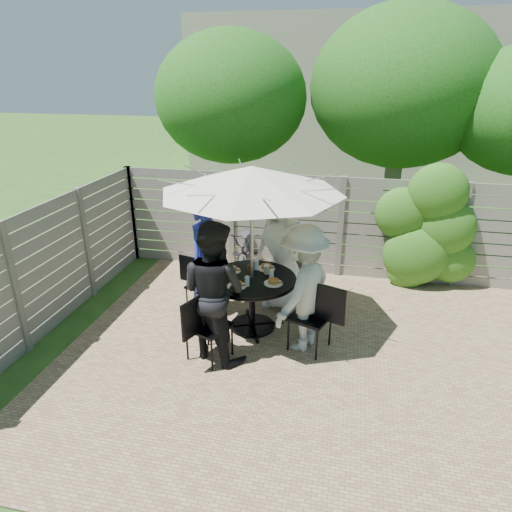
% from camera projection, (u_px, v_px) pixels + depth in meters
% --- Properties ---
extents(backyard_envelope, '(60.00, 60.00, 5.00)m').
position_uv_depth(backyard_envelope, '(357.00, 101.00, 14.02)').
color(backyard_envelope, '#274B17').
rests_on(backyard_envelope, ground).
extents(patio_table, '(1.64, 1.64, 0.82)m').
position_uv_depth(patio_table, '(252.00, 293.00, 6.53)').
color(patio_table, black).
rests_on(patio_table, ground).
extents(umbrella, '(3.24, 3.24, 2.39)m').
position_uv_depth(umbrella, '(252.00, 179.00, 5.90)').
color(umbrella, silver).
rests_on(umbrella, ground).
extents(chair_back, '(0.56, 0.65, 0.86)m').
position_uv_depth(chair_back, '(287.00, 288.00, 7.38)').
color(chair_back, black).
rests_on(chair_back, ground).
extents(person_back, '(1.11, 0.94, 1.94)m').
position_uv_depth(person_back, '(283.00, 250.00, 7.01)').
color(person_back, white).
rests_on(person_back, ground).
extents(chair_left, '(0.66, 0.51, 0.86)m').
position_uv_depth(chair_left, '(202.00, 294.00, 7.16)').
color(chair_left, black).
rests_on(chair_left, ground).
extents(person_left, '(0.66, 0.78, 1.83)m').
position_uv_depth(person_left, '(207.00, 258.00, 6.84)').
color(person_left, '#2632A8').
rests_on(person_left, ground).
extents(chair_front, '(0.63, 0.76, 1.00)m').
position_uv_depth(chair_front, '(209.00, 340.00, 5.90)').
color(chair_front, black).
rests_on(chair_front, ground).
extents(person_front, '(1.12, 1.01, 1.88)m').
position_uv_depth(person_front, '(214.00, 291.00, 5.76)').
color(person_front, black).
rests_on(person_front, ground).
extents(chair_right, '(0.77, 0.62, 1.01)m').
position_uv_depth(chair_right, '(311.00, 330.00, 6.12)').
color(chair_right, black).
rests_on(chair_right, ground).
extents(person_right, '(1.04, 1.29, 1.75)m').
position_uv_depth(person_right, '(303.00, 289.00, 5.97)').
color(person_right, '#AEB0AB').
rests_on(person_right, ground).
extents(plate_back, '(0.26, 0.26, 0.06)m').
position_uv_depth(plate_back, '(266.00, 267.00, 6.70)').
color(plate_back, white).
rests_on(plate_back, patio_table).
extents(plate_left, '(0.26, 0.26, 0.06)m').
position_uv_depth(plate_left, '(232.00, 270.00, 6.62)').
color(plate_left, white).
rests_on(plate_left, patio_table).
extents(plate_front, '(0.26, 0.26, 0.06)m').
position_uv_depth(plate_front, '(237.00, 285.00, 6.15)').
color(plate_front, white).
rests_on(plate_front, patio_table).
extents(plate_right, '(0.26, 0.26, 0.06)m').
position_uv_depth(plate_right, '(273.00, 282.00, 6.24)').
color(plate_right, white).
rests_on(plate_right, patio_table).
extents(glass_back, '(0.07, 0.07, 0.14)m').
position_uv_depth(glass_back, '(256.00, 265.00, 6.66)').
color(glass_back, silver).
rests_on(glass_back, patio_table).
extents(glass_left, '(0.07, 0.07, 0.14)m').
position_uv_depth(glass_left, '(233.00, 271.00, 6.47)').
color(glass_left, silver).
rests_on(glass_left, patio_table).
extents(glass_front, '(0.07, 0.07, 0.14)m').
position_uv_depth(glass_front, '(247.00, 281.00, 6.16)').
color(glass_front, silver).
rests_on(glass_front, patio_table).
extents(glass_right, '(0.07, 0.07, 0.14)m').
position_uv_depth(glass_right, '(271.00, 275.00, 6.35)').
color(glass_right, silver).
rests_on(glass_right, patio_table).
extents(syrup_jug, '(0.09, 0.09, 0.16)m').
position_uv_depth(syrup_jug, '(251.00, 270.00, 6.48)').
color(syrup_jug, '#59280C').
rests_on(syrup_jug, patio_table).
extents(coffee_cup, '(0.08, 0.08, 0.12)m').
position_uv_depth(coffee_cup, '(267.00, 270.00, 6.53)').
color(coffee_cup, '#C6B293').
rests_on(coffee_cup, patio_table).
extents(bicycle, '(0.96, 2.02, 1.02)m').
position_uv_depth(bicycle, '(246.00, 251.00, 8.21)').
color(bicycle, '#333338').
rests_on(bicycle, ground).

